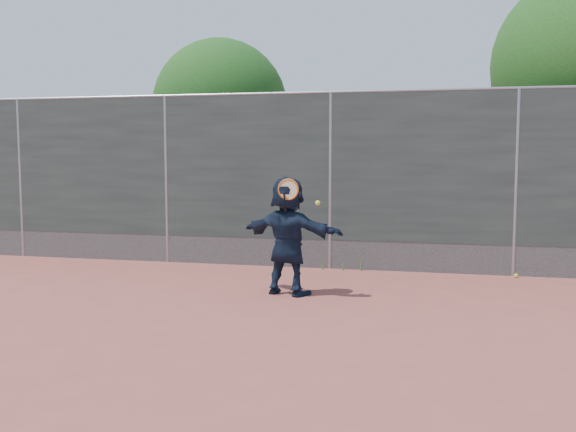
# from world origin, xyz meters

# --- Properties ---
(ground) EXTENTS (80.00, 80.00, 0.00)m
(ground) POSITION_xyz_m (0.00, 0.00, 0.00)
(ground) COLOR #9E4C42
(ground) RESTS_ON ground
(player) EXTENTS (1.61, 0.91, 1.66)m
(player) POSITION_xyz_m (-0.24, 1.35, 0.83)
(player) COLOR #121D31
(player) RESTS_ON ground
(ball_ground) EXTENTS (0.07, 0.07, 0.07)m
(ball_ground) POSITION_xyz_m (3.03, 3.35, 0.03)
(ball_ground) COLOR #D6E833
(ball_ground) RESTS_ON ground
(fence) EXTENTS (20.00, 0.06, 3.03)m
(fence) POSITION_xyz_m (-0.00, 3.50, 1.58)
(fence) COLOR #38423D
(fence) RESTS_ON ground
(swing_action) EXTENTS (0.58, 0.14, 0.51)m
(swing_action) POSITION_xyz_m (-0.15, 1.16, 1.45)
(swing_action) COLOR orange
(swing_action) RESTS_ON ground
(tree_left) EXTENTS (3.15, 3.00, 4.53)m
(tree_left) POSITION_xyz_m (-2.85, 6.55, 2.94)
(tree_left) COLOR #382314
(tree_left) RESTS_ON ground
(weed_clump) EXTENTS (0.68, 0.07, 0.30)m
(weed_clump) POSITION_xyz_m (0.29, 3.38, 0.13)
(weed_clump) COLOR #387226
(weed_clump) RESTS_ON ground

